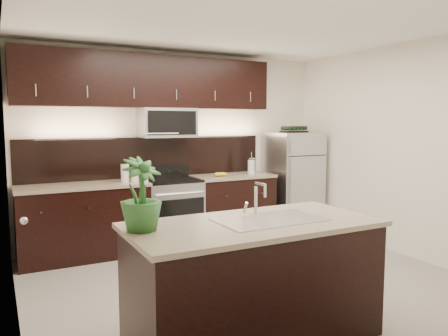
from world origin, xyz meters
TOP-DOWN VIEW (x-y plane):
  - ground at (0.00, 0.00)m, footprint 4.50×4.50m
  - room_walls at (-0.11, -0.04)m, footprint 4.52×4.02m
  - counter_run at (-0.46, 1.69)m, footprint 3.51×0.65m
  - upper_fixtures at (-0.43, 1.84)m, footprint 3.49×0.40m
  - island at (-0.61, -1.06)m, footprint 1.96×0.96m
  - sink_faucet at (-0.46, -1.05)m, footprint 0.84×0.50m
  - refrigerator at (1.77, 1.63)m, footprint 0.75×0.67m
  - wine_rack at (1.77, 1.63)m, footprint 0.38×0.24m
  - plant at (-1.46, -0.93)m, footprint 0.39×0.39m
  - canisters at (-0.81, 1.60)m, footprint 0.32×0.20m
  - french_press at (1.01, 1.64)m, footprint 0.11×0.11m
  - bananas at (0.41, 1.61)m, footprint 0.21×0.17m

SIDE VIEW (x-z plane):
  - ground at x=0.00m, z-range 0.00..0.00m
  - counter_run at x=-0.46m, z-range 0.00..0.94m
  - island at x=-0.61m, z-range 0.00..0.94m
  - refrigerator at x=1.77m, z-range 0.00..1.55m
  - sink_faucet at x=-0.46m, z-range 0.81..1.10m
  - bananas at x=0.41m, z-range 0.94..1.00m
  - canisters at x=-0.81m, z-range 0.93..1.16m
  - french_press at x=1.01m, z-range 0.90..1.22m
  - plant at x=-1.46m, z-range 0.94..1.46m
  - wine_rack at x=1.77m, z-range 1.55..1.64m
  - room_walls at x=-0.11m, z-range 0.34..3.05m
  - upper_fixtures at x=-0.43m, z-range 1.31..2.97m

